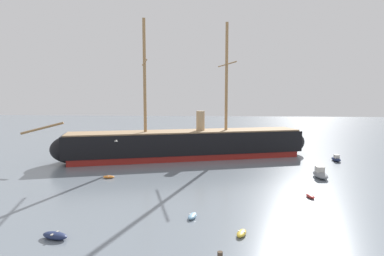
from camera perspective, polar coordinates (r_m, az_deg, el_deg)
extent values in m
cube|color=maroon|center=(74.94, -0.92, -4.86)|extent=(51.56, 22.52, 1.34)
cube|color=black|center=(74.43, -0.93, -2.54)|extent=(53.71, 23.46, 4.80)
ellipsoid|color=black|center=(73.85, -20.12, -3.49)|extent=(11.37, 9.77, 6.14)
ellipsoid|color=black|center=(82.93, 16.08, -2.36)|extent=(11.37, 9.77, 6.14)
cube|color=#9E7F5B|center=(74.10, -0.93, -0.59)|extent=(52.50, 22.52, 0.29)
cylinder|color=#A37A4C|center=(72.47, -8.34, 8.96)|extent=(0.67, 0.67, 24.94)
cylinder|color=#A37A4C|center=(72.70, -8.38, 11.32)|extent=(4.04, 12.40, 0.27)
cylinder|color=#A37A4C|center=(76.12, 6.09, 8.84)|extent=(0.67, 0.67, 24.94)
cylinder|color=#A37A4C|center=(76.33, 6.12, 11.09)|extent=(4.04, 12.40, 0.27)
cylinder|color=#A37A4C|center=(74.35, -24.85, -0.03)|extent=(8.26, 2.95, 2.55)
cylinder|color=tan|center=(74.57, 1.50, 1.19)|extent=(1.92, 1.92, 4.80)
ellipsoid|color=#1E284C|center=(37.54, -22.98, -17.05)|extent=(3.09, 1.92, 0.68)
cube|color=#B2ADA3|center=(37.44, -22.99, -16.68)|extent=(0.51, 1.10, 0.10)
ellipsoid|color=gold|center=(35.98, 8.71, -17.83)|extent=(1.49, 2.22, 0.48)
cube|color=beige|center=(35.91, 8.72, -17.57)|extent=(0.78, 0.41, 0.07)
ellipsoid|color=#7FB2D6|center=(40.06, 0.06, -15.22)|extent=(1.28, 2.19, 0.49)
cube|color=beige|center=(39.99, 0.06, -14.98)|extent=(0.78, 0.33, 0.07)
ellipsoid|color=#B22D28|center=(50.14, 20.11, -11.21)|extent=(1.25, 2.11, 0.47)
cube|color=#4C4C51|center=(50.09, 20.12, -11.01)|extent=(0.75, 0.33, 0.07)
ellipsoid|color=orange|center=(59.45, -14.44, -8.34)|extent=(2.09, 1.10, 0.47)
cube|color=beige|center=(59.41, -14.45, -8.17)|extent=(0.27, 0.76, 0.07)
ellipsoid|color=gray|center=(62.02, 21.65, -7.67)|extent=(2.40, 4.93, 1.11)
cube|color=beige|center=(62.13, 21.57, -6.81)|extent=(1.42, 1.57, 1.11)
ellipsoid|color=#7FB2D6|center=(82.81, -19.61, -4.46)|extent=(2.13, 2.34, 0.52)
cube|color=#B2ADA3|center=(82.78, -19.62, -4.32)|extent=(0.77, 0.67, 0.08)
ellipsoid|color=#1E284C|center=(78.70, 24.03, -5.05)|extent=(1.69, 3.63, 0.83)
cube|color=beige|center=(78.36, 24.12, -4.60)|extent=(1.02, 1.14, 0.83)
ellipsoid|color=#B22D28|center=(83.35, 2.97, -3.99)|extent=(1.25, 3.77, 0.71)
cube|color=#4C4C51|center=(83.46, 2.98, -3.69)|extent=(0.65, 0.95, 0.37)
cylinder|color=silver|center=(82.79, 2.97, -2.40)|extent=(0.09, 0.09, 4.30)
ellipsoid|color=silver|center=(36.87, -13.14, -2.29)|extent=(0.34, 0.22, 0.11)
sphere|color=silver|center=(36.86, -13.45, -2.28)|extent=(0.09, 0.09, 0.09)
cube|color=#ADA89E|center=(36.57, -13.11, -2.32)|extent=(0.29, 0.51, 0.11)
cube|color=#ADA89E|center=(37.17, -13.16, -2.19)|extent=(0.29, 0.51, 0.11)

